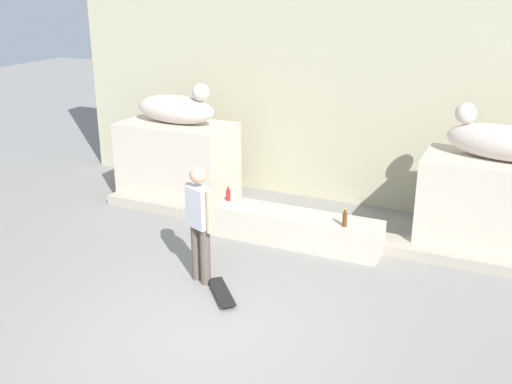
{
  "coord_description": "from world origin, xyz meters",
  "views": [
    {
      "loc": [
        3.14,
        -5.14,
        3.99
      ],
      "look_at": [
        -0.29,
        2.21,
        1.1
      ],
      "focal_mm": 42.3,
      "sensor_mm": 36.0,
      "label": 1
    }
  ],
  "objects_px": {
    "bottle_red": "(228,195)",
    "skateboard": "(222,292)",
    "bottle_brown": "(345,219)",
    "statue_reclining_left": "(177,108)",
    "statue_reclining_right": "(498,140)",
    "skater": "(200,220)"
  },
  "relations": [
    {
      "from": "bottle_red",
      "to": "skateboard",
      "type": "bearing_deg",
      "value": -64.94
    },
    {
      "from": "bottle_brown",
      "to": "statue_reclining_left",
      "type": "bearing_deg",
      "value": 161.94
    },
    {
      "from": "skateboard",
      "to": "bottle_red",
      "type": "height_order",
      "value": "bottle_red"
    },
    {
      "from": "statue_reclining_right",
      "to": "bottle_brown",
      "type": "bearing_deg",
      "value": 45.37
    },
    {
      "from": "skater",
      "to": "bottle_red",
      "type": "height_order",
      "value": "skater"
    },
    {
      "from": "statue_reclining_left",
      "to": "bottle_red",
      "type": "distance_m",
      "value": 2.1
    },
    {
      "from": "skater",
      "to": "skateboard",
      "type": "xyz_separation_m",
      "value": [
        0.46,
        -0.27,
        -0.86
      ]
    },
    {
      "from": "skateboard",
      "to": "bottle_red",
      "type": "bearing_deg",
      "value": 163.33
    },
    {
      "from": "skater",
      "to": "statue_reclining_right",
      "type": "bearing_deg",
      "value": 61.68
    },
    {
      "from": "statue_reclining_right",
      "to": "skateboard",
      "type": "height_order",
      "value": "statue_reclining_right"
    },
    {
      "from": "statue_reclining_left",
      "to": "skateboard",
      "type": "height_order",
      "value": "statue_reclining_left"
    },
    {
      "from": "statue_reclining_left",
      "to": "skateboard",
      "type": "xyz_separation_m",
      "value": [
        2.48,
        -3.0,
        -1.69
      ]
    },
    {
      "from": "statue_reclining_left",
      "to": "statue_reclining_right",
      "type": "bearing_deg",
      "value": 1.45
    },
    {
      "from": "statue_reclining_right",
      "to": "bottle_red",
      "type": "bearing_deg",
      "value": 26.62
    },
    {
      "from": "statue_reclining_right",
      "to": "skater",
      "type": "xyz_separation_m",
      "value": [
        -3.46,
        -2.74,
        -0.83
      ]
    },
    {
      "from": "statue_reclining_left",
      "to": "statue_reclining_right",
      "type": "relative_size",
      "value": 0.96
    },
    {
      "from": "skater",
      "to": "bottle_red",
      "type": "relative_size",
      "value": 6.56
    },
    {
      "from": "skater",
      "to": "skateboard",
      "type": "bearing_deg",
      "value": -7.35
    },
    {
      "from": "skateboard",
      "to": "bottle_red",
      "type": "relative_size",
      "value": 2.87
    },
    {
      "from": "skater",
      "to": "bottle_red",
      "type": "bearing_deg",
      "value": 129.22
    },
    {
      "from": "skater",
      "to": "bottle_brown",
      "type": "bearing_deg",
      "value": 68.34
    },
    {
      "from": "statue_reclining_left",
      "to": "skateboard",
      "type": "relative_size",
      "value": 2.21
    }
  ]
}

